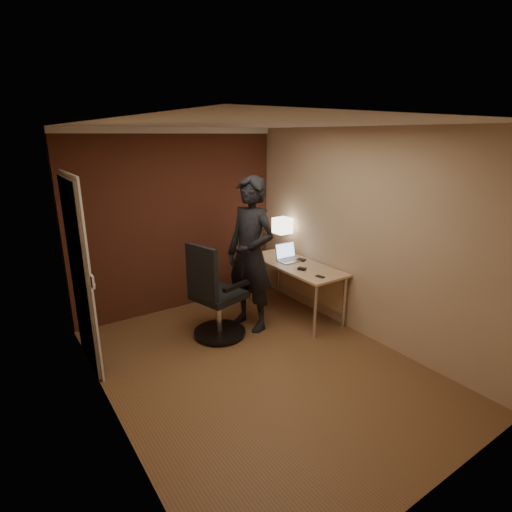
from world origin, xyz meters
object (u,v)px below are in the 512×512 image
wallet (301,260)px  phone (320,277)px  laptop (288,255)px  desk (299,272)px  mouse (302,269)px  desk_lamp (282,226)px  office_chair (214,298)px  person (251,255)px

wallet → phone: bearing=-110.8°
laptop → wallet: 0.20m
desk → phone: size_ratio=13.04×
desk → mouse: 0.33m
desk_lamp → mouse: (-0.23, -0.72, -0.40)m
office_chair → person: person is taller
phone → person: (-0.63, 0.60, 0.24)m
desk → mouse: mouse is taller
mouse → desk_lamp: bearing=47.4°
desk → wallet: wallet is taller
desk → laptop: laptop is taller
wallet → office_chair: bearing=-177.5°
wallet → person: person is taller
office_chair → mouse: bearing=-12.1°
phone → office_chair: size_ratio=0.10×
laptop → desk: bearing=-75.5°
desk_lamp → wallet: desk_lamp is taller
laptop → person: 0.78m
phone → wallet: bearing=62.4°
desk → wallet: size_ratio=13.64×
wallet → desk_lamp: bearing=93.5°
desk_lamp → person: size_ratio=0.28×
mouse → person: (-0.62, 0.27, 0.23)m
person → wallet: bearing=78.3°
office_chair → person: 0.70m
desk_lamp → office_chair: size_ratio=0.45×
mouse → wallet: size_ratio=0.91×
laptop → phone: laptop is taller
mouse → wallet: mouse is taller
laptop → wallet: laptop is taller
wallet → office_chair: (-1.41, -0.06, -0.22)m
person → desk: bearing=73.9°
wallet → laptop: bearing=135.4°
desk_lamp → phone: desk_lamp is taller
desk → desk_lamp: desk_lamp is taller
mouse → laptop: bearing=49.9°
mouse → phone: bearing=-112.9°
desk → person: person is taller
phone → person: person is taller
wallet → person: 0.90m
desk_lamp → office_chair: desk_lamp is taller
office_chair → laptop: bearing=8.7°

